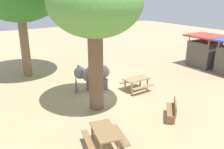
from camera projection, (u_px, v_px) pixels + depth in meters
ground_plane at (99, 90)px, 14.31m from camera, size 60.00×60.00×0.00m
elephant at (93, 74)px, 14.08m from camera, size 1.52×2.29×1.57m
person_handler at (95, 66)px, 15.82m from camera, size 0.32×0.47×1.62m
shade_tree_secondary at (94, 4)px, 10.48m from camera, size 4.61×4.23×6.85m
wooden_bench at (172, 109)px, 10.90m from camera, size 1.28×1.27×0.88m
picnic_table_near at (105, 134)px, 8.74m from camera, size 1.81×1.80×0.78m
picnic_table_far at (136, 81)px, 14.10m from camera, size 1.52×1.54×0.78m
market_stall_red at (204, 52)px, 18.89m from camera, size 2.50×2.50×2.52m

